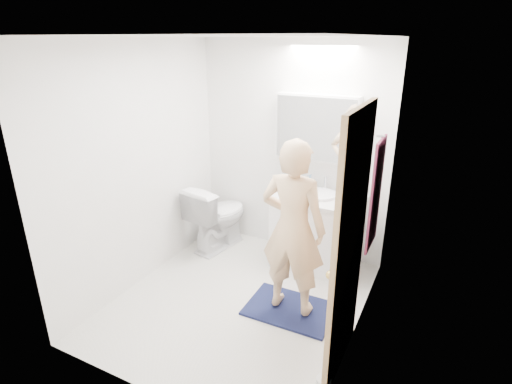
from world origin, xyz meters
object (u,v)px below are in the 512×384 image
Objects in this scene: vanity_cabinet at (316,233)px; soap_bottle_a at (295,177)px; person at (293,229)px; toilet_paper_roll at (323,384)px; medicine_cabinet at (317,128)px; toilet at (218,216)px; toothbrush_cup at (342,191)px; soap_bottle_b at (310,182)px.

soap_bottle_a reaches higher than vanity_cabinet.
vanity_cabinet is at bearing -86.33° from person.
vanity_cabinet is 1.78m from toilet_paper_roll.
medicine_cabinet is 3.68× the size of soap_bottle_a.
toilet is at bearing -32.18° from person.
toothbrush_cup is (0.14, 1.05, 0.01)m from person.
medicine_cabinet is 8.00× the size of toilet_paper_roll.
toilet_paper_roll is (0.56, -0.74, -0.80)m from person.
soap_bottle_a reaches higher than soap_bottle_b.
soap_bottle_b is 2.15m from toilet_paper_roll.
person reaches higher than toothbrush_cup.
soap_bottle_b is (0.17, 0.03, -0.04)m from soap_bottle_a.
medicine_cabinet is at bearing 16.35° from soap_bottle_a.
medicine_cabinet is 0.55× the size of person.
soap_bottle_a is at bearing -69.41° from person.
toilet is 3.38× the size of soap_bottle_a.
toothbrush_cup reaches higher than toilet.
medicine_cabinet is at bearing 171.45° from toothbrush_cup.
toilet is at bearing -162.94° from medicine_cabinet.
person is 1.22m from toilet_paper_roll.
person is at bearing -85.88° from vanity_cabinet.
toothbrush_cup is at bearing -97.87° from person.
soap_bottle_a reaches higher than toothbrush_cup.
soap_bottle_b reaches higher than vanity_cabinet.
toothbrush_cup is at bearing 1.07° from soap_bottle_a.
person reaches higher than vanity_cabinet.
person is (0.06, -0.89, 0.46)m from vanity_cabinet.
toilet_paper_roll is (0.79, -1.81, -0.85)m from soap_bottle_b.
vanity_cabinet is 0.66m from soap_bottle_a.
vanity_cabinet is at bearing -57.90° from medicine_cabinet.
vanity_cabinet is 9.95× the size of toothbrush_cup.
soap_bottle_a is at bearing 118.31° from toilet_paper_roll.
toothbrush_cup is (0.54, 0.01, -0.08)m from soap_bottle_a.
vanity_cabinet is 3.76× the size of soap_bottle_a.
medicine_cabinet reaches higher than toilet_paper_roll.
toilet is at bearing -168.82° from toothbrush_cup.
soap_bottle_b is (1.03, 0.30, 0.50)m from toilet.
person reaches higher than soap_bottle_b.
toilet is 1.49m from toothbrush_cup.
soap_bottle_a is 0.18m from soap_bottle_b.
person is 17.68× the size of toothbrush_cup.
toilet is at bearing -174.48° from vanity_cabinet.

